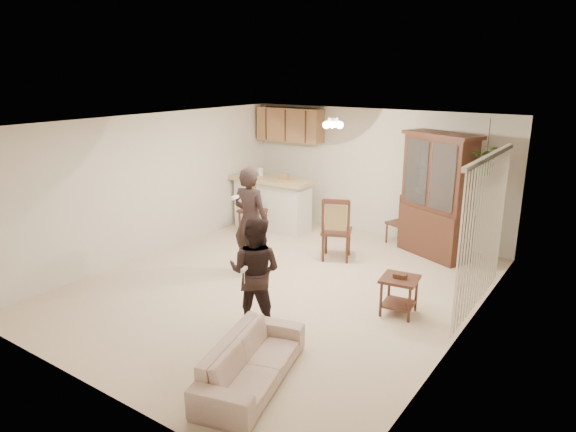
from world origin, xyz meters
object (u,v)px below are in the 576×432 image
Objects in this scene: side_table at (399,295)px; chair_hutch_right at (336,241)px; child at (255,276)px; china_hutch at (437,197)px; chair_hutch_left at (399,231)px; sofa at (252,351)px; chair_bar at (253,219)px; adult at (250,219)px.

chair_hutch_right is (-1.75, 1.39, 0.05)m from side_table.
child is 1.19× the size of chair_hutch_right.
chair_hutch_right is (-1.35, -1.14, -0.76)m from china_hutch.
china_hutch is 2.42× the size of chair_hutch_left.
chair_hutch_right is at bearing -115.84° from china_hutch.
sofa is 2.47m from side_table.
child is at bearing -55.81° from chair_bar.
chair_bar is (-1.25, 1.64, -0.59)m from adult.
side_table is at bearing -152.50° from child.
child is at bearing -80.71° from china_hutch.
chair_hutch_left reaches higher than sofa.
china_hutch is (2.21, 2.46, 0.18)m from adult.
chair_hutch_right is (-0.34, 2.73, -0.36)m from child.
adult is at bearing -97.64° from chair_hutch_left.
chair_bar is 0.96× the size of chair_hutch_right.
china_hutch is at bearing -136.94° from adult.
sofa is at bearing -69.06° from china_hutch.
sofa is 0.86× the size of china_hutch.
child is 4.16m from chair_hutch_left.
adult is 1.33× the size of child.
side_table is 0.64× the size of chair_hutch_left.
sofa is 4.97m from china_hutch.
adult is at bearing 33.70° from chair_hutch_right.
adult is 1.59× the size of chair_hutch_right.
side_table is at bearing -28.46° from chair_bar.
chair_bar is at bearing -57.81° from adult.
chair_hutch_left is at bearing 17.20° from chair_bar.
child is at bearing 125.24° from adult.
side_table is (0.65, 2.38, -0.09)m from sofa.
child is 4.03m from china_hutch.
sofa is at bearing -56.44° from chair_bar.
china_hutch reaches higher than sofa.
chair_hutch_left is (1.45, 2.72, -0.64)m from adult.
adult reaches higher than chair_bar.
chair_hutch_left is 0.80× the size of chair_hutch_right.
china_hutch is 1.92m from chair_hutch_right.
adult is at bearing 178.39° from side_table.
child is 0.62× the size of china_hutch.
chair_hutch_right is (-0.59, -1.40, 0.06)m from chair_hutch_left.
chair_bar is (-3.86, 1.72, 0.03)m from side_table.
child reaches higher than chair_bar.
chair_hutch_right reaches higher than chair_bar.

